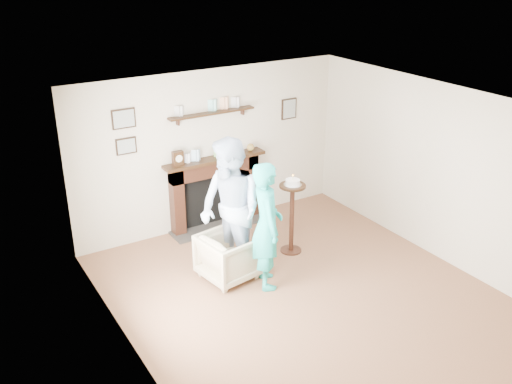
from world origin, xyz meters
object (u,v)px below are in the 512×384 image
woman (266,283)px  pedestal_table (292,205)px  armchair (229,277)px  man (232,273)px

woman → pedestal_table: 1.21m
woman → armchair: bearing=61.7°
woman → pedestal_table: bearing=-35.2°
armchair → pedestal_table: size_ratio=0.58×
man → woman: size_ratio=1.12×
man → woman: (0.27, -0.46, 0.00)m
man → armchair: bearing=-58.3°
man → pedestal_table: (1.05, 0.09, 0.75)m
armchair → woman: (0.35, -0.39, 0.00)m
man → pedestal_table: 1.29m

